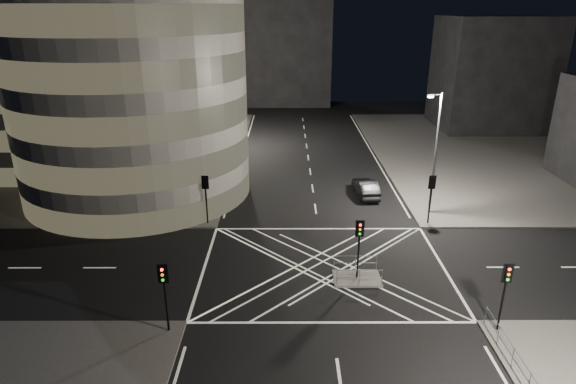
{
  "coord_description": "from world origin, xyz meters",
  "views": [
    {
      "loc": [
        -2.47,
        -28.14,
        16.32
      ],
      "look_at": [
        -2.38,
        6.28,
        3.0
      ],
      "focal_mm": 30.0,
      "sensor_mm": 36.0,
      "label": 1
    }
  ],
  "objects_px": {
    "street_lamp_left_far": "(229,102)",
    "sedan": "(366,188)",
    "street_lamp_left_near": "(206,141)",
    "traffic_signal_island": "(359,239)",
    "traffic_signal_fr": "(431,190)",
    "street_lamp_right_far": "(435,150)",
    "traffic_signal_nr": "(505,285)",
    "traffic_signal_fl": "(206,191)",
    "central_island": "(357,278)",
    "traffic_signal_nl": "(164,285)"
  },
  "relations": [
    {
      "from": "street_lamp_left_far",
      "to": "sedan",
      "type": "bearing_deg",
      "value": -50.0
    },
    {
      "from": "street_lamp_left_near",
      "to": "traffic_signal_island",
      "type": "bearing_deg",
      "value": -49.73
    },
    {
      "from": "traffic_signal_fr",
      "to": "street_lamp_right_far",
      "type": "distance_m",
      "value": 3.48
    },
    {
      "from": "traffic_signal_nr",
      "to": "sedan",
      "type": "relative_size",
      "value": 0.83
    },
    {
      "from": "traffic_signal_fl",
      "to": "street_lamp_left_far",
      "type": "relative_size",
      "value": 0.4
    },
    {
      "from": "street_lamp_left_near",
      "to": "street_lamp_right_far",
      "type": "xyz_separation_m",
      "value": [
        18.87,
        -3.0,
        0.0
      ]
    },
    {
      "from": "traffic_signal_nr",
      "to": "street_lamp_left_near",
      "type": "distance_m",
      "value": 26.32
    },
    {
      "from": "traffic_signal_fr",
      "to": "traffic_signal_nr",
      "type": "distance_m",
      "value": 13.6
    },
    {
      "from": "traffic_signal_island",
      "to": "sedan",
      "type": "height_order",
      "value": "traffic_signal_island"
    },
    {
      "from": "traffic_signal_nr",
      "to": "street_lamp_right_far",
      "type": "height_order",
      "value": "street_lamp_right_far"
    },
    {
      "from": "traffic_signal_fl",
      "to": "street_lamp_right_far",
      "type": "xyz_separation_m",
      "value": [
        18.24,
        2.2,
        2.63
      ]
    },
    {
      "from": "traffic_signal_nr",
      "to": "traffic_signal_island",
      "type": "distance_m",
      "value": 8.62
    },
    {
      "from": "traffic_signal_fl",
      "to": "street_lamp_left_near",
      "type": "height_order",
      "value": "street_lamp_left_near"
    },
    {
      "from": "central_island",
      "to": "traffic_signal_nl",
      "type": "bearing_deg",
      "value": -153.86
    },
    {
      "from": "central_island",
      "to": "traffic_signal_island",
      "type": "distance_m",
      "value": 2.84
    },
    {
      "from": "central_island",
      "to": "street_lamp_right_far",
      "type": "distance_m",
      "value": 13.98
    },
    {
      "from": "traffic_signal_nl",
      "to": "sedan",
      "type": "xyz_separation_m",
      "value": [
        13.57,
        19.87,
        -2.12
      ]
    },
    {
      "from": "traffic_signal_fl",
      "to": "traffic_signal_island",
      "type": "xyz_separation_m",
      "value": [
        10.8,
        -8.3,
        0.0
      ]
    },
    {
      "from": "central_island",
      "to": "traffic_signal_fl",
      "type": "height_order",
      "value": "traffic_signal_fl"
    },
    {
      "from": "traffic_signal_nl",
      "to": "street_lamp_right_far",
      "type": "relative_size",
      "value": 0.4
    },
    {
      "from": "street_lamp_left_far",
      "to": "street_lamp_left_near",
      "type": "bearing_deg",
      "value": -90.0
    },
    {
      "from": "traffic_signal_island",
      "to": "street_lamp_left_far",
      "type": "bearing_deg",
      "value": 109.95
    },
    {
      "from": "traffic_signal_fr",
      "to": "traffic_signal_nl",
      "type": "bearing_deg",
      "value": -142.31
    },
    {
      "from": "traffic_signal_fr",
      "to": "street_lamp_left_far",
      "type": "xyz_separation_m",
      "value": [
        -18.24,
        23.2,
        2.63
      ]
    },
    {
      "from": "central_island",
      "to": "traffic_signal_nr",
      "type": "distance_m",
      "value": 9.08
    },
    {
      "from": "traffic_signal_fr",
      "to": "street_lamp_right_far",
      "type": "xyz_separation_m",
      "value": [
        0.64,
        2.2,
        2.63
      ]
    },
    {
      "from": "central_island",
      "to": "sedan",
      "type": "distance_m",
      "value": 14.85
    },
    {
      "from": "traffic_signal_island",
      "to": "street_lamp_right_far",
      "type": "relative_size",
      "value": 0.4
    },
    {
      "from": "traffic_signal_nl",
      "to": "sedan",
      "type": "bearing_deg",
      "value": 55.67
    },
    {
      "from": "street_lamp_left_far",
      "to": "sedan",
      "type": "relative_size",
      "value": 2.08
    },
    {
      "from": "central_island",
      "to": "traffic_signal_nr",
      "type": "xyz_separation_m",
      "value": [
        6.8,
        -5.3,
        2.84
      ]
    },
    {
      "from": "traffic_signal_fr",
      "to": "traffic_signal_island",
      "type": "relative_size",
      "value": 1.0
    },
    {
      "from": "traffic_signal_fl",
      "to": "traffic_signal_nl",
      "type": "relative_size",
      "value": 1.0
    },
    {
      "from": "traffic_signal_nl",
      "to": "sedan",
      "type": "height_order",
      "value": "traffic_signal_nl"
    },
    {
      "from": "traffic_signal_fl",
      "to": "sedan",
      "type": "xyz_separation_m",
      "value": [
        13.57,
        6.27,
        -2.12
      ]
    },
    {
      "from": "traffic_signal_island",
      "to": "sedan",
      "type": "distance_m",
      "value": 14.98
    },
    {
      "from": "street_lamp_left_near",
      "to": "sedan",
      "type": "xyz_separation_m",
      "value": [
        14.21,
        1.07,
        -4.75
      ]
    },
    {
      "from": "sedan",
      "to": "traffic_signal_fl",
      "type": "bearing_deg",
      "value": 20.21
    },
    {
      "from": "central_island",
      "to": "traffic_signal_fr",
      "type": "distance_m",
      "value": 11.1
    },
    {
      "from": "traffic_signal_nr",
      "to": "sedan",
      "type": "distance_m",
      "value": 20.39
    },
    {
      "from": "traffic_signal_nr",
      "to": "traffic_signal_island",
      "type": "bearing_deg",
      "value": 142.07
    },
    {
      "from": "central_island",
      "to": "street_lamp_left_near",
      "type": "relative_size",
      "value": 0.3
    },
    {
      "from": "traffic_signal_nr",
      "to": "street_lamp_left_near",
      "type": "bearing_deg",
      "value": 134.13
    },
    {
      "from": "street_lamp_left_near",
      "to": "street_lamp_right_far",
      "type": "bearing_deg",
      "value": -9.03
    },
    {
      "from": "traffic_signal_nr",
      "to": "traffic_signal_island",
      "type": "height_order",
      "value": "same"
    },
    {
      "from": "traffic_signal_island",
      "to": "street_lamp_right_far",
      "type": "distance_m",
      "value": 13.13
    },
    {
      "from": "traffic_signal_nl",
      "to": "traffic_signal_island",
      "type": "distance_m",
      "value": 12.03
    },
    {
      "from": "traffic_signal_fr",
      "to": "central_island",
      "type": "bearing_deg",
      "value": -129.33
    },
    {
      "from": "central_island",
      "to": "street_lamp_left_near",
      "type": "distance_m",
      "value": 18.52
    },
    {
      "from": "street_lamp_right_far",
      "to": "sedan",
      "type": "distance_m",
      "value": 7.8
    }
  ]
}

